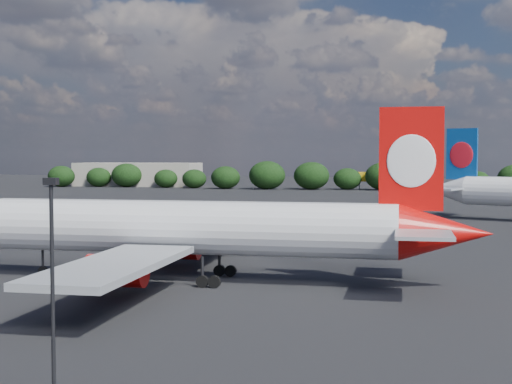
# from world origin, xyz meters

# --- Properties ---
(ground) EXTENTS (500.00, 500.00, 0.00)m
(ground) POSITION_xyz_m (0.00, 60.00, 0.00)
(ground) COLOR black
(ground) RESTS_ON ground
(qantas_airliner) EXTENTS (44.63, 42.35, 14.62)m
(qantas_airliner) POSITION_xyz_m (10.61, 17.57, 4.45)
(qantas_airliner) COLOR white
(qantas_airliner) RESTS_ON ground
(apron_lamp_post) EXTENTS (0.55, 0.30, 9.92)m
(apron_lamp_post) POSITION_xyz_m (13.74, -15.15, 5.60)
(apron_lamp_post) COLOR black
(apron_lamp_post) RESTS_ON ground
(terminal_building) EXTENTS (42.00, 16.00, 8.00)m
(terminal_building) POSITION_xyz_m (-65.00, 192.00, 4.00)
(terminal_building) COLOR gray
(terminal_building) RESTS_ON ground
(highway_sign) EXTENTS (6.00, 0.30, 4.50)m
(highway_sign) POSITION_xyz_m (-18.00, 176.00, 3.13)
(highway_sign) COLOR #13631B
(highway_sign) RESTS_ON ground
(billboard_yellow) EXTENTS (5.00, 0.30, 5.50)m
(billboard_yellow) POSITION_xyz_m (12.00, 182.00, 3.87)
(billboard_yellow) COLOR yellow
(billboard_yellow) RESTS_ON ground
(horizon_treeline) EXTENTS (202.97, 15.34, 8.86)m
(horizon_treeline) POSITION_xyz_m (7.28, 178.82, 3.78)
(horizon_treeline) COLOR black
(horizon_treeline) RESTS_ON ground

